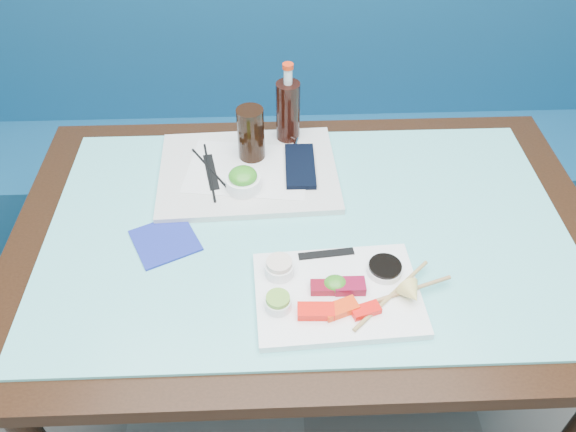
{
  "coord_description": "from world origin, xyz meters",
  "views": [
    {
      "loc": [
        -0.08,
        0.51,
        1.69
      ],
      "look_at": [
        -0.05,
        1.44,
        0.8
      ],
      "focal_mm": 35.0,
      "sensor_mm": 36.0,
      "label": 1
    }
  ],
  "objects_px": {
    "cola_glass": "(251,134)",
    "serving_tray": "(248,172)",
    "dining_table": "(306,253)",
    "cola_bottle_body": "(288,114)",
    "booth_bench": "(292,145)",
    "seaweed_bowl": "(243,183)",
    "blue_napkin": "(165,240)",
    "sashimi_plate": "(338,294)"
  },
  "relations": [
    {
      "from": "serving_tray",
      "to": "cola_bottle_body",
      "type": "distance_m",
      "value": 0.2
    },
    {
      "from": "cola_bottle_body",
      "to": "dining_table",
      "type": "bearing_deg",
      "value": -84.41
    },
    {
      "from": "serving_tray",
      "to": "blue_napkin",
      "type": "bearing_deg",
      "value": -131.11
    },
    {
      "from": "booth_bench",
      "to": "cola_glass",
      "type": "bearing_deg",
      "value": -102.69
    },
    {
      "from": "seaweed_bowl",
      "to": "booth_bench",
      "type": "bearing_deg",
      "value": 78.02
    },
    {
      "from": "dining_table",
      "to": "booth_bench",
      "type": "bearing_deg",
      "value": 90.0
    },
    {
      "from": "cola_bottle_body",
      "to": "blue_napkin",
      "type": "distance_m",
      "value": 0.49
    },
    {
      "from": "dining_table",
      "to": "sashimi_plate",
      "type": "bearing_deg",
      "value": -76.73
    },
    {
      "from": "cola_bottle_body",
      "to": "blue_napkin",
      "type": "bearing_deg",
      "value": -128.5
    },
    {
      "from": "dining_table",
      "to": "seaweed_bowl",
      "type": "xyz_separation_m",
      "value": [
        -0.15,
        0.12,
        0.13
      ]
    },
    {
      "from": "seaweed_bowl",
      "to": "dining_table",
      "type": "bearing_deg",
      "value": -39.19
    },
    {
      "from": "booth_bench",
      "to": "serving_tray",
      "type": "height_order",
      "value": "booth_bench"
    },
    {
      "from": "dining_table",
      "to": "serving_tray",
      "type": "distance_m",
      "value": 0.26
    },
    {
      "from": "dining_table",
      "to": "cola_bottle_body",
      "type": "bearing_deg",
      "value": 95.59
    },
    {
      "from": "seaweed_bowl",
      "to": "blue_napkin",
      "type": "distance_m",
      "value": 0.24
    },
    {
      "from": "cola_bottle_body",
      "to": "booth_bench",
      "type": "bearing_deg",
      "value": 86.23
    },
    {
      "from": "serving_tray",
      "to": "cola_glass",
      "type": "xyz_separation_m",
      "value": [
        0.01,
        0.05,
        0.08
      ]
    },
    {
      "from": "booth_bench",
      "to": "dining_table",
      "type": "height_order",
      "value": "booth_bench"
    },
    {
      "from": "booth_bench",
      "to": "cola_glass",
      "type": "height_order",
      "value": "booth_bench"
    },
    {
      "from": "dining_table",
      "to": "seaweed_bowl",
      "type": "relative_size",
      "value": 16.03
    },
    {
      "from": "booth_bench",
      "to": "serving_tray",
      "type": "bearing_deg",
      "value": -102.49
    },
    {
      "from": "booth_bench",
      "to": "blue_napkin",
      "type": "relative_size",
      "value": 22.11
    },
    {
      "from": "sashimi_plate",
      "to": "seaweed_bowl",
      "type": "distance_m",
      "value": 0.39
    },
    {
      "from": "cola_glass",
      "to": "serving_tray",
      "type": "bearing_deg",
      "value": -100.3
    },
    {
      "from": "serving_tray",
      "to": "cola_glass",
      "type": "distance_m",
      "value": 0.1
    },
    {
      "from": "sashimi_plate",
      "to": "cola_glass",
      "type": "xyz_separation_m",
      "value": [
        -0.18,
        0.46,
        0.08
      ]
    },
    {
      "from": "cola_glass",
      "to": "cola_bottle_body",
      "type": "relative_size",
      "value": 0.79
    },
    {
      "from": "sashimi_plate",
      "to": "blue_napkin",
      "type": "xyz_separation_m",
      "value": [
        -0.38,
        0.18,
        -0.01
      ]
    },
    {
      "from": "booth_bench",
      "to": "seaweed_bowl",
      "type": "relative_size",
      "value": 34.36
    },
    {
      "from": "sashimi_plate",
      "to": "cola_bottle_body",
      "type": "distance_m",
      "value": 0.56
    },
    {
      "from": "blue_napkin",
      "to": "seaweed_bowl",
      "type": "bearing_deg",
      "value": 41.81
    },
    {
      "from": "serving_tray",
      "to": "cola_glass",
      "type": "relative_size",
      "value": 3.16
    },
    {
      "from": "sashimi_plate",
      "to": "blue_napkin",
      "type": "relative_size",
      "value": 2.51
    },
    {
      "from": "sashimi_plate",
      "to": "dining_table",
      "type": "bearing_deg",
      "value": 100.16
    },
    {
      "from": "cola_bottle_body",
      "to": "sashimi_plate",
      "type": "bearing_deg",
      "value": -81.42
    },
    {
      "from": "sashimi_plate",
      "to": "cola_bottle_body",
      "type": "relative_size",
      "value": 1.85
    },
    {
      "from": "dining_table",
      "to": "cola_bottle_body",
      "type": "distance_m",
      "value": 0.39
    },
    {
      "from": "serving_tray",
      "to": "seaweed_bowl",
      "type": "height_order",
      "value": "seaweed_bowl"
    },
    {
      "from": "serving_tray",
      "to": "dining_table",
      "type": "bearing_deg",
      "value": -56.83
    },
    {
      "from": "booth_bench",
      "to": "sashimi_plate",
      "type": "relative_size",
      "value": 8.8
    },
    {
      "from": "seaweed_bowl",
      "to": "cola_bottle_body",
      "type": "distance_m",
      "value": 0.25
    },
    {
      "from": "dining_table",
      "to": "cola_bottle_body",
      "type": "xyz_separation_m",
      "value": [
        -0.03,
        0.34,
        0.18
      ]
    }
  ]
}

